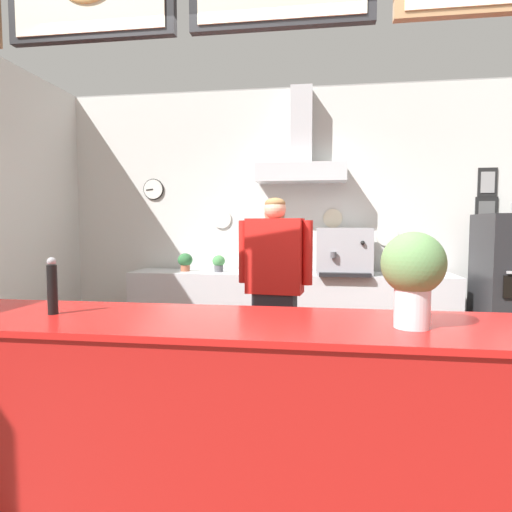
{
  "coord_description": "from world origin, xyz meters",
  "views": [
    {
      "loc": [
        0.2,
        -2.53,
        1.45
      ],
      "look_at": [
        -0.28,
        0.72,
        1.21
      ],
      "focal_mm": 30.33,
      "sensor_mm": 36.0,
      "label": 1
    }
  ],
  "objects_px": {
    "basil_vase": "(413,273)",
    "pepper_grinder": "(52,286)",
    "espresso_machine": "(344,251)",
    "potted_sage": "(397,263)",
    "potted_oregano": "(291,261)",
    "potted_rosemary": "(219,263)",
    "shop_worker": "(275,295)",
    "potted_basil": "(185,261)"
  },
  "relations": [
    {
      "from": "espresso_machine",
      "to": "basil_vase",
      "type": "distance_m",
      "value": 2.77
    },
    {
      "from": "espresso_machine",
      "to": "potted_sage",
      "type": "xyz_separation_m",
      "value": [
        0.56,
        0.06,
        -0.13
      ]
    },
    {
      "from": "shop_worker",
      "to": "potted_oregano",
      "type": "xyz_separation_m",
      "value": [
        0.05,
        1.27,
        0.17
      ]
    },
    {
      "from": "shop_worker",
      "to": "pepper_grinder",
      "type": "height_order",
      "value": "shop_worker"
    },
    {
      "from": "shop_worker",
      "to": "potted_rosemary",
      "type": "xyz_separation_m",
      "value": [
        -0.76,
        1.29,
        0.14
      ]
    },
    {
      "from": "potted_oregano",
      "to": "pepper_grinder",
      "type": "height_order",
      "value": "pepper_grinder"
    },
    {
      "from": "potted_sage",
      "to": "pepper_grinder",
      "type": "distance_m",
      "value": 3.52
    },
    {
      "from": "potted_rosemary",
      "to": "potted_sage",
      "type": "distance_m",
      "value": 1.94
    },
    {
      "from": "potted_sage",
      "to": "shop_worker",
      "type": "bearing_deg",
      "value": -131.36
    },
    {
      "from": "basil_vase",
      "to": "pepper_grinder",
      "type": "xyz_separation_m",
      "value": [
        -1.73,
        0.04,
        -0.1
      ]
    },
    {
      "from": "potted_sage",
      "to": "pepper_grinder",
      "type": "relative_size",
      "value": 0.73
    },
    {
      "from": "espresso_machine",
      "to": "potted_rosemary",
      "type": "bearing_deg",
      "value": 179.53
    },
    {
      "from": "potted_rosemary",
      "to": "espresso_machine",
      "type": "bearing_deg",
      "value": -0.47
    },
    {
      "from": "basil_vase",
      "to": "pepper_grinder",
      "type": "relative_size",
      "value": 1.46
    },
    {
      "from": "basil_vase",
      "to": "potted_rosemary",
      "type": "bearing_deg",
      "value": 118.59
    },
    {
      "from": "pepper_grinder",
      "to": "potted_rosemary",
      "type": "bearing_deg",
      "value": 85.64
    },
    {
      "from": "shop_worker",
      "to": "potted_rosemary",
      "type": "distance_m",
      "value": 1.5
    },
    {
      "from": "espresso_machine",
      "to": "pepper_grinder",
      "type": "xyz_separation_m",
      "value": [
        -1.59,
        -2.73,
        -0.02
      ]
    },
    {
      "from": "shop_worker",
      "to": "basil_vase",
      "type": "bearing_deg",
      "value": 123.47
    },
    {
      "from": "potted_basil",
      "to": "potted_oregano",
      "type": "relative_size",
      "value": 0.85
    },
    {
      "from": "shop_worker",
      "to": "espresso_machine",
      "type": "relative_size",
      "value": 2.89
    },
    {
      "from": "espresso_machine",
      "to": "potted_rosemary",
      "type": "height_order",
      "value": "espresso_machine"
    },
    {
      "from": "potted_oregano",
      "to": "potted_rosemary",
      "type": "bearing_deg",
      "value": 178.94
    },
    {
      "from": "espresso_machine",
      "to": "potted_basil",
      "type": "height_order",
      "value": "espresso_machine"
    },
    {
      "from": "potted_rosemary",
      "to": "potted_oregano",
      "type": "distance_m",
      "value": 0.81
    },
    {
      "from": "potted_oregano",
      "to": "basil_vase",
      "type": "height_order",
      "value": "basil_vase"
    },
    {
      "from": "potted_sage",
      "to": "basil_vase",
      "type": "relative_size",
      "value": 0.5
    },
    {
      "from": "potted_sage",
      "to": "potted_oregano",
      "type": "height_order",
      "value": "potted_oregano"
    },
    {
      "from": "potted_rosemary",
      "to": "shop_worker",
      "type": "bearing_deg",
      "value": -59.33
    },
    {
      "from": "espresso_machine",
      "to": "potted_rosemary",
      "type": "xyz_separation_m",
      "value": [
        -1.38,
        0.01,
        -0.14
      ]
    },
    {
      "from": "potted_sage",
      "to": "basil_vase",
      "type": "height_order",
      "value": "basil_vase"
    },
    {
      "from": "pepper_grinder",
      "to": "shop_worker",
      "type": "bearing_deg",
      "value": 56.23
    },
    {
      "from": "shop_worker",
      "to": "potted_sage",
      "type": "distance_m",
      "value": 1.78
    },
    {
      "from": "potted_basil",
      "to": "espresso_machine",
      "type": "bearing_deg",
      "value": -0.45
    },
    {
      "from": "potted_oregano",
      "to": "pepper_grinder",
      "type": "xyz_separation_m",
      "value": [
        -1.02,
        -2.73,
        0.08
      ]
    },
    {
      "from": "shop_worker",
      "to": "pepper_grinder",
      "type": "relative_size",
      "value": 5.8
    },
    {
      "from": "potted_basil",
      "to": "pepper_grinder",
      "type": "bearing_deg",
      "value": -86.22
    },
    {
      "from": "espresso_machine",
      "to": "basil_vase",
      "type": "relative_size",
      "value": 1.38
    },
    {
      "from": "espresso_machine",
      "to": "potted_rosemary",
      "type": "distance_m",
      "value": 1.38
    },
    {
      "from": "shop_worker",
      "to": "espresso_machine",
      "type": "height_order",
      "value": "shop_worker"
    },
    {
      "from": "potted_sage",
      "to": "potted_oregano",
      "type": "distance_m",
      "value": 1.13
    },
    {
      "from": "potted_basil",
      "to": "potted_oregano",
      "type": "xyz_separation_m",
      "value": [
        1.2,
        -0.02,
        0.02
      ]
    }
  ]
}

